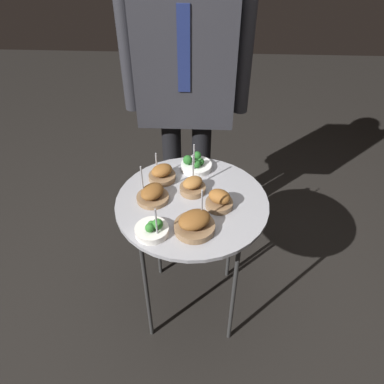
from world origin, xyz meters
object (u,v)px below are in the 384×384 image
object	(u,v)px
bowl_roast_front_right	(219,200)
serving_cart	(192,210)
bowl_roast_back_left	(162,174)
bowl_broccoli_far_rim	(196,164)
bowl_roast_center	(152,194)
bowl_roast_mid_right	(194,186)
bowl_roast_front_left	(195,223)
waiter_figure	(186,75)
bowl_broccoli_front_center	(152,229)

from	to	relation	value
bowl_roast_front_right	serving_cart	bearing A→B (deg)	165.23
bowl_roast_back_left	bowl_broccoli_far_rim	bearing A→B (deg)	30.77
bowl_roast_center	bowl_roast_mid_right	world-z (taller)	same
bowl_roast_front_left	bowl_roast_front_right	size ratio (longest dim) A/B	1.49
serving_cart	bowl_roast_front_left	size ratio (longest dim) A/B	4.29
bowl_roast_center	bowl_roast_mid_right	bearing A→B (deg)	19.52
serving_cart	bowl_roast_mid_right	distance (m)	0.11
bowl_roast_center	bowl_roast_back_left	world-z (taller)	bowl_roast_center
serving_cart	waiter_figure	bearing A→B (deg)	95.94
bowl_roast_center	bowl_broccoli_far_rim	xyz separation A→B (m)	(0.18, 0.24, -0.01)
bowl_roast_front_right	bowl_broccoli_far_rim	bearing A→B (deg)	112.39
bowl_roast_front_left	bowl_roast_mid_right	xyz separation A→B (m)	(-0.01, 0.24, -0.00)
bowl_broccoli_front_center	bowl_roast_mid_right	distance (m)	0.31
bowl_roast_back_left	bowl_broccoli_front_center	bearing A→B (deg)	-89.91
bowl_roast_front_right	bowl_roast_mid_right	world-z (taller)	bowl_roast_mid_right
bowl_roast_front_left	waiter_figure	xyz separation A→B (m)	(-0.08, 0.74, 0.30)
bowl_roast_front_right	bowl_roast_mid_right	distance (m)	0.15
bowl_broccoli_far_rim	waiter_figure	xyz separation A→B (m)	(-0.06, 0.32, 0.31)
serving_cart	bowl_roast_front_left	distance (m)	0.20
bowl_roast_front_left	bowl_roast_front_right	bearing A→B (deg)	55.71
serving_cart	bowl_broccoli_front_center	xyz separation A→B (m)	(-0.15, -0.21, 0.08)
waiter_figure	serving_cart	bearing A→B (deg)	-84.06
serving_cart	bowl_roast_front_left	world-z (taller)	bowl_roast_front_left
serving_cart	bowl_roast_front_right	xyz separation A→B (m)	(0.12, -0.03, 0.09)
serving_cart	waiter_figure	size ratio (longest dim) A/B	0.44
bowl_roast_front_left	bowl_broccoli_front_center	distance (m)	0.17
bowl_roast_back_left	bowl_roast_mid_right	bearing A→B (deg)	-28.92
bowl_broccoli_front_center	bowl_roast_mid_right	xyz separation A→B (m)	(0.15, 0.27, 0.01)
bowl_roast_front_left	bowl_roast_front_right	xyz separation A→B (m)	(0.10, 0.15, -0.00)
bowl_broccoli_far_rim	bowl_roast_back_left	world-z (taller)	bowl_broccoli_far_rim
bowl_broccoli_far_rim	bowl_broccoli_front_center	distance (m)	0.47
bowl_roast_center	bowl_broccoli_far_rim	world-z (taller)	bowl_roast_center
bowl_roast_center	bowl_roast_front_right	distance (m)	0.29
bowl_roast_center	bowl_broccoli_front_center	bearing A→B (deg)	-82.85
bowl_broccoli_front_center	bowl_roast_front_right	bearing A→B (deg)	33.36
bowl_roast_center	bowl_roast_front_right	size ratio (longest dim) A/B	1.49
bowl_roast_center	waiter_figure	world-z (taller)	waiter_figure
bowl_broccoli_front_center	bowl_roast_back_left	size ratio (longest dim) A/B	1.20
bowl_broccoli_far_rim	bowl_broccoli_front_center	size ratio (longest dim) A/B	1.05
bowl_roast_back_left	serving_cart	bearing A→B (deg)	-45.35
bowl_broccoli_far_rim	bowl_broccoli_front_center	xyz separation A→B (m)	(-0.15, -0.45, -0.00)
serving_cart	bowl_broccoli_far_rim	size ratio (longest dim) A/B	4.69
bowl_broccoli_far_rim	bowl_roast_center	bearing A→B (deg)	-126.92
bowl_roast_center	waiter_figure	size ratio (longest dim) A/B	0.10
serving_cart	bowl_roast_front_right	size ratio (longest dim) A/B	6.40
bowl_roast_front_left	bowl_roast_mid_right	size ratio (longest dim) A/B	1.00
bowl_broccoli_front_center	waiter_figure	distance (m)	0.83
bowl_broccoli_front_center	waiter_figure	world-z (taller)	waiter_figure
bowl_roast_front_right	bowl_roast_mid_right	size ratio (longest dim) A/B	0.67
bowl_roast_center	bowl_broccoli_far_rim	distance (m)	0.30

